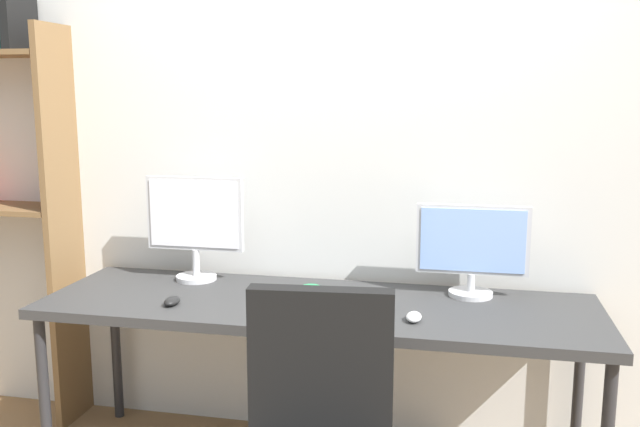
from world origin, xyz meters
TOP-DOWN VIEW (x-y plane):
  - wall_back at (0.00, 1.02)m, footprint 4.62×0.10m
  - desk at (0.00, 0.60)m, footprint 2.22×0.68m
  - monitor_left at (-0.60, 0.81)m, footprint 0.44×0.18m
  - monitor_right at (0.60, 0.81)m, footprint 0.45×0.18m
  - keyboard_main at (0.00, 0.37)m, footprint 0.33×0.13m
  - mouse_left_side at (-0.55, 0.44)m, footprint 0.06×0.10m
  - mouse_right_side at (0.40, 0.44)m, footprint 0.06×0.10m
  - coffee_mug at (-0.00, 0.50)m, footprint 0.11×0.08m

SIDE VIEW (x-z plane):
  - desk at x=0.00m, z-range 0.32..1.06m
  - keyboard_main at x=0.00m, z-range 0.74..0.76m
  - mouse_left_side at x=-0.55m, z-range 0.74..0.77m
  - mouse_right_side at x=0.40m, z-range 0.74..0.77m
  - coffee_mug at x=0.00m, z-range 0.74..0.83m
  - monitor_right at x=0.60m, z-range 0.76..1.13m
  - monitor_left at x=-0.60m, z-range 0.77..1.23m
  - wall_back at x=0.00m, z-range 0.00..2.60m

